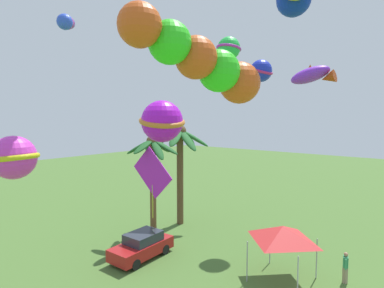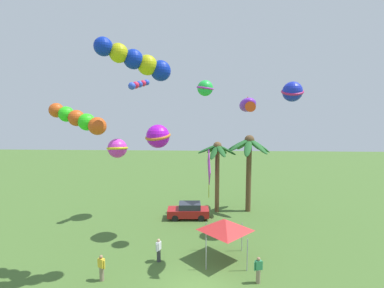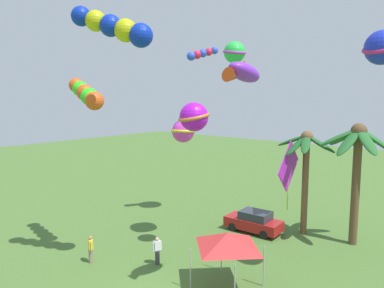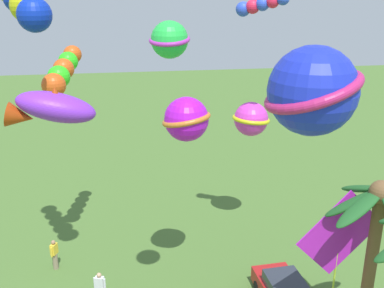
{
  "view_description": "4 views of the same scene",
  "coord_description": "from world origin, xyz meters",
  "px_view_note": "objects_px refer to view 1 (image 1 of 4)",
  "views": [
    {
      "loc": [
        -12.92,
        -2.5,
        8.29
      ],
      "look_at": [
        -0.92,
        7.48,
        6.99
      ],
      "focal_mm": 28.83,
      "sensor_mm": 36.0,
      "label": 1
    },
    {
      "loc": [
        0.34,
        -14.57,
        9.94
      ],
      "look_at": [
        -0.67,
        7.02,
        7.58
      ],
      "focal_mm": 26.2,
      "sensor_mm": 36.0,
      "label": 2
    },
    {
      "loc": [
        11.56,
        -10.58,
        9.45
      ],
      "look_at": [
        -2.44,
        5.92,
        6.64
      ],
      "focal_mm": 34.4,
      "sensor_mm": 36.0,
      "label": 3
    },
    {
      "loc": [
        14.32,
        4.66,
        13.33
      ],
      "look_at": [
        -2.82,
        7.33,
        7.26
      ],
      "focal_mm": 42.42,
      "sensor_mm": 36.0,
      "label": 4
    }
  ],
  "objects_px": {
    "kite_ball_5": "(261,71)",
    "palm_tree_0": "(153,160)",
    "parked_car_0": "(142,246)",
    "spectator_2": "(345,267)",
    "kite_diamond_1": "(152,173)",
    "kite_fish_6": "(312,75)",
    "palm_tree_1": "(180,149)",
    "kite_ball_0": "(229,48)",
    "festival_tent": "(283,233)",
    "kite_ball_4": "(14,157)",
    "kite_tube_8": "(67,22)",
    "kite_ball_7": "(162,121)",
    "kite_tube_2": "(202,61)"
  },
  "relations": [
    {
      "from": "parked_car_0",
      "to": "palm_tree_1",
      "type": "bearing_deg",
      "value": 21.36
    },
    {
      "from": "kite_ball_0",
      "to": "kite_fish_6",
      "type": "xyz_separation_m",
      "value": [
        2.62,
        -3.28,
        -1.33
      ]
    },
    {
      "from": "parked_car_0",
      "to": "spectator_2",
      "type": "distance_m",
      "value": 11.06
    },
    {
      "from": "spectator_2",
      "to": "kite_ball_7",
      "type": "height_order",
      "value": "kite_ball_7"
    },
    {
      "from": "kite_ball_5",
      "to": "kite_ball_0",
      "type": "bearing_deg",
      "value": -165.79
    },
    {
      "from": "parked_car_0",
      "to": "kite_ball_0",
      "type": "height_order",
      "value": "kite_ball_0"
    },
    {
      "from": "festival_tent",
      "to": "kite_tube_2",
      "type": "xyz_separation_m",
      "value": [
        -8.96,
        -1.74,
        7.14
      ]
    },
    {
      "from": "kite_ball_5",
      "to": "kite_fish_6",
      "type": "height_order",
      "value": "kite_ball_5"
    },
    {
      "from": "kite_fish_6",
      "to": "kite_ball_7",
      "type": "bearing_deg",
      "value": 145.67
    },
    {
      "from": "kite_diamond_1",
      "to": "kite_fish_6",
      "type": "height_order",
      "value": "kite_fish_6"
    },
    {
      "from": "palm_tree_1",
      "to": "kite_tube_8",
      "type": "relative_size",
      "value": 3.76
    },
    {
      "from": "palm_tree_0",
      "to": "festival_tent",
      "type": "relative_size",
      "value": 2.5
    },
    {
      "from": "palm_tree_1",
      "to": "spectator_2",
      "type": "bearing_deg",
      "value": -95.74
    },
    {
      "from": "kite_ball_4",
      "to": "kite_fish_6",
      "type": "bearing_deg",
      "value": -37.7
    },
    {
      "from": "kite_ball_0",
      "to": "kite_tube_2",
      "type": "relative_size",
      "value": 0.45
    },
    {
      "from": "kite_diamond_1",
      "to": "kite_tube_2",
      "type": "distance_m",
      "value": 13.92
    },
    {
      "from": "kite_diamond_1",
      "to": "spectator_2",
      "type": "bearing_deg",
      "value": -76.06
    },
    {
      "from": "palm_tree_1",
      "to": "kite_tube_2",
      "type": "distance_m",
      "value": 16.99
    },
    {
      "from": "festival_tent",
      "to": "kite_tube_8",
      "type": "bearing_deg",
      "value": 136.27
    },
    {
      "from": "kite_ball_0",
      "to": "kite_diamond_1",
      "type": "xyz_separation_m",
      "value": [
        0.41,
        6.11,
        -7.08
      ]
    },
    {
      "from": "kite_ball_7",
      "to": "kite_tube_8",
      "type": "height_order",
      "value": "kite_tube_8"
    },
    {
      "from": "kite_ball_0",
      "to": "kite_fish_6",
      "type": "height_order",
      "value": "kite_ball_0"
    },
    {
      "from": "spectator_2",
      "to": "kite_fish_6",
      "type": "distance_m",
      "value": 9.81
    },
    {
      "from": "palm_tree_0",
      "to": "kite_tube_2",
      "type": "xyz_separation_m",
      "value": [
        -8.79,
        -11.15,
        4.21
      ]
    },
    {
      "from": "palm_tree_0",
      "to": "kite_ball_4",
      "type": "bearing_deg",
      "value": -169.14
    },
    {
      "from": "kite_ball_5",
      "to": "palm_tree_0",
      "type": "bearing_deg",
      "value": 136.66
    },
    {
      "from": "palm_tree_1",
      "to": "kite_fish_6",
      "type": "distance_m",
      "value": 11.64
    },
    {
      "from": "palm_tree_0",
      "to": "kite_fish_6",
      "type": "height_order",
      "value": "kite_fish_6"
    },
    {
      "from": "palm_tree_0",
      "to": "palm_tree_1",
      "type": "xyz_separation_m",
      "value": [
        3.17,
        0.36,
        0.56
      ]
    },
    {
      "from": "festival_tent",
      "to": "kite_ball_4",
      "type": "distance_m",
      "value": 12.99
    },
    {
      "from": "palm_tree_0",
      "to": "kite_ball_4",
      "type": "xyz_separation_m",
      "value": [
        -9.5,
        -1.82,
        1.28
      ]
    },
    {
      "from": "kite_diamond_1",
      "to": "kite_fish_6",
      "type": "bearing_deg",
      "value": -76.72
    },
    {
      "from": "palm_tree_1",
      "to": "spectator_2",
      "type": "xyz_separation_m",
      "value": [
        -1.24,
        -12.34,
        -5.15
      ]
    },
    {
      "from": "festival_tent",
      "to": "kite_ball_5",
      "type": "xyz_separation_m",
      "value": [
        5.38,
        4.18,
        9.16
      ]
    },
    {
      "from": "palm_tree_0",
      "to": "parked_car_0",
      "type": "height_order",
      "value": "palm_tree_0"
    },
    {
      "from": "kite_diamond_1",
      "to": "kite_fish_6",
      "type": "distance_m",
      "value": 11.23
    },
    {
      "from": "kite_ball_7",
      "to": "kite_ball_4",
      "type": "bearing_deg",
      "value": 138.11
    },
    {
      "from": "palm_tree_1",
      "to": "parked_car_0",
      "type": "distance_m",
      "value": 8.23
    },
    {
      "from": "kite_ball_4",
      "to": "kite_tube_2",
      "type": "bearing_deg",
      "value": -85.67
    },
    {
      "from": "kite_tube_2",
      "to": "kite_ball_4",
      "type": "bearing_deg",
      "value": 94.33
    },
    {
      "from": "parked_car_0",
      "to": "spectator_2",
      "type": "xyz_separation_m",
      "value": [
        4.69,
        -10.02,
        0.06
      ]
    },
    {
      "from": "kite_ball_0",
      "to": "kite_diamond_1",
      "type": "height_order",
      "value": "kite_ball_0"
    },
    {
      "from": "spectator_2",
      "to": "kite_ball_5",
      "type": "xyz_separation_m",
      "value": [
        3.62,
        6.75,
        10.82
      ]
    },
    {
      "from": "spectator_2",
      "to": "festival_tent",
      "type": "height_order",
      "value": "festival_tent"
    },
    {
      "from": "kite_ball_5",
      "to": "kite_diamond_1",
      "type": "bearing_deg",
      "value": 145.49
    },
    {
      "from": "festival_tent",
      "to": "kite_ball_5",
      "type": "height_order",
      "value": "kite_ball_5"
    },
    {
      "from": "kite_tube_2",
      "to": "kite_fish_6",
      "type": "height_order",
      "value": "kite_fish_6"
    },
    {
      "from": "palm_tree_1",
      "to": "kite_diamond_1",
      "type": "distance_m",
      "value": 4.37
    },
    {
      "from": "parked_car_0",
      "to": "kite_tube_8",
      "type": "bearing_deg",
      "value": -175.48
    },
    {
      "from": "kite_ball_7",
      "to": "kite_ball_0",
      "type": "bearing_deg",
      "value": -15.64
    }
  ]
}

